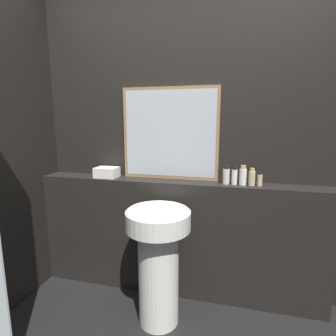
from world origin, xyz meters
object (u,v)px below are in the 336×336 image
pedestal_sink (158,257)px  body_wash_bottle (252,177)px  conditioner_bottle (234,176)px  towel_stack (107,172)px  shampoo_bottle (226,176)px  mirror (170,134)px  lotion_bottle (243,176)px  hand_soap_bottle (260,179)px

pedestal_sink → body_wash_bottle: size_ratio=6.48×
conditioner_bottle → body_wash_bottle: bearing=0.0°
towel_stack → conditioner_bottle: conditioner_bottle is taller
pedestal_sink → shampoo_bottle: bearing=41.2°
shampoo_bottle → mirror: bearing=169.9°
lotion_bottle → body_wash_bottle: size_ratio=1.13×
conditioner_bottle → lotion_bottle: 0.06m
lotion_bottle → hand_soap_bottle: (0.12, 0.00, -0.02)m
shampoo_bottle → body_wash_bottle: (0.19, 0.00, -0.00)m
conditioner_bottle → body_wash_bottle: (0.13, 0.00, -0.00)m
body_wash_bottle → hand_soap_bottle: bearing=0.0°
mirror → shampoo_bottle: (0.46, -0.08, -0.31)m
towel_stack → hand_soap_bottle: hand_soap_bottle is taller
mirror → body_wash_bottle: (0.65, -0.08, -0.31)m
pedestal_sink → shampoo_bottle: (0.43, 0.38, 0.53)m
pedestal_sink → towel_stack: 0.85m
pedestal_sink → towel_stack: (-0.57, 0.38, 0.51)m
mirror → towel_stack: mirror is taller
conditioner_bottle → lotion_bottle: (0.06, 0.00, 0.01)m
pedestal_sink → towel_stack: towel_stack is taller
hand_soap_bottle → mirror: bearing=173.3°
hand_soap_bottle → conditioner_bottle: bearing=-180.0°
shampoo_bottle → conditioner_bottle: 0.06m
pedestal_sink → lotion_bottle: lotion_bottle is taller
conditioner_bottle → shampoo_bottle: bearing=180.0°
conditioner_bottle → lotion_bottle: bearing=0.0°
shampoo_bottle → conditioner_bottle: size_ratio=1.03×
pedestal_sink → hand_soap_bottle: hand_soap_bottle is taller
lotion_bottle → hand_soap_bottle: 0.12m
towel_stack → body_wash_bottle: size_ratio=1.45×
towel_stack → shampoo_bottle: 1.00m
towel_stack → hand_soap_bottle: size_ratio=1.82×
mirror → shampoo_bottle: mirror is taller
pedestal_sink → hand_soap_bottle: (0.68, 0.38, 0.51)m
towel_stack → body_wash_bottle: bearing=0.0°
mirror → body_wash_bottle: 0.73m
body_wash_bottle → hand_soap_bottle: size_ratio=1.26×
conditioner_bottle → hand_soap_bottle: 0.18m
pedestal_sink → conditioner_bottle: (0.49, 0.38, 0.53)m
shampoo_bottle → lotion_bottle: 0.12m
body_wash_bottle → towel_stack: bearing=180.0°
conditioner_bottle → body_wash_bottle: size_ratio=1.05×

